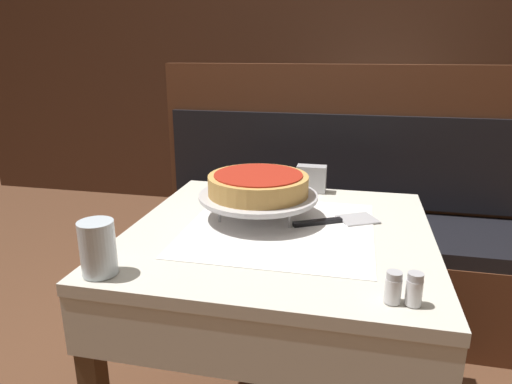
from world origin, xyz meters
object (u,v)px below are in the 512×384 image
deep_dish_pizza (258,184)px  pizza_pan_stand (258,197)px  napkin_holder (311,179)px  dining_table_front (279,263)px  dining_table_rear (381,144)px  booth_bench (333,246)px  condiment_caddy (365,122)px  pizza_server (338,221)px  salt_shaker (393,287)px  water_glass_near (98,248)px  pepper_shaker (414,289)px

deep_dish_pizza → pizza_pan_stand: bearing=0.0°
pizza_pan_stand → napkin_holder: size_ratio=3.42×
dining_table_front → dining_table_rear: bearing=78.8°
dining_table_rear → deep_dish_pizza: size_ratio=2.60×
napkin_holder → booth_bench: bearing=82.0°
deep_dish_pizza → condiment_caddy: 1.65m
pizza_server → salt_shaker: (0.12, -0.41, 0.03)m
pizza_pan_stand → water_glass_near: water_glass_near is taller
water_glass_near → salt_shaker: bearing=1.4°
salt_shaker → condiment_caddy: size_ratio=0.38×
pizza_server → water_glass_near: 0.66m
pizza_server → pepper_shaker: size_ratio=3.68×
dining_table_rear → water_glass_near: water_glass_near is taller
condiment_caddy → pizza_pan_stand: bearing=-100.9°
pepper_shaker → napkin_holder: size_ratio=0.66×
pizza_pan_stand → pizza_server: size_ratio=1.41×
deep_dish_pizza → pizza_server: deep_dish_pizza is taller
booth_bench → pizza_server: size_ratio=7.08×
dining_table_front → water_glass_near: (-0.34, -0.35, 0.17)m
dining_table_front → pizza_server: pizza_server is taller
water_glass_near → condiment_caddy: condiment_caddy is taller
deep_dish_pizza → water_glass_near: 0.49m
pizza_server → water_glass_near: bearing=-139.0°
pizza_server → napkin_holder: (-0.11, 0.28, 0.04)m
booth_bench → deep_dish_pizza: 0.95m
dining_table_rear → napkin_holder: napkin_holder is taller
pepper_shaker → napkin_holder: bearing=111.1°
pizza_pan_stand → deep_dish_pizza: (-0.00, 0.00, 0.04)m
pepper_shaker → salt_shaker: bearing=180.0°
dining_table_front → salt_shaker: 0.45m
dining_table_rear → salt_shaker: bearing=-91.9°
pizza_pan_stand → pizza_server: (0.23, 0.01, -0.06)m
pizza_server → salt_shaker: 0.43m
booth_bench → pepper_shaker: bearing=-80.4°
deep_dish_pizza → salt_shaker: 0.54m
booth_bench → water_glass_near: (-0.45, -1.19, 0.47)m
pizza_server → napkin_holder: bearing=110.9°
dining_table_rear → pizza_server: pizza_server is taller
dining_table_front → salt_shaker: salt_shaker is taller
dining_table_rear → napkin_holder: (-0.30, -1.38, 0.13)m
pizza_pan_stand → booth_bench: bearing=76.1°
deep_dish_pizza → pepper_shaker: size_ratio=4.34×
deep_dish_pizza → salt_shaker: size_ratio=4.47×
water_glass_near → pepper_shaker: size_ratio=1.83×
deep_dish_pizza → pepper_shaker: (0.39, -0.40, -0.07)m
condiment_caddy → pepper_shaker: bearing=-87.8°
pizza_pan_stand → salt_shaker: size_ratio=5.33×
dining_table_front → condiment_caddy: 1.71m
dining_table_front → pizza_pan_stand: (-0.07, 0.07, 0.17)m
salt_shaker → condiment_caddy: condiment_caddy is taller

